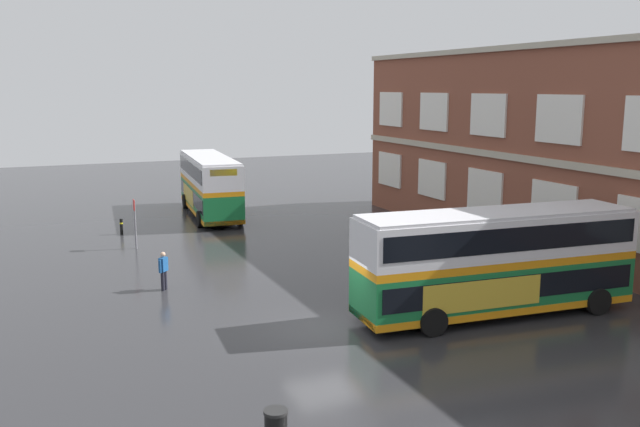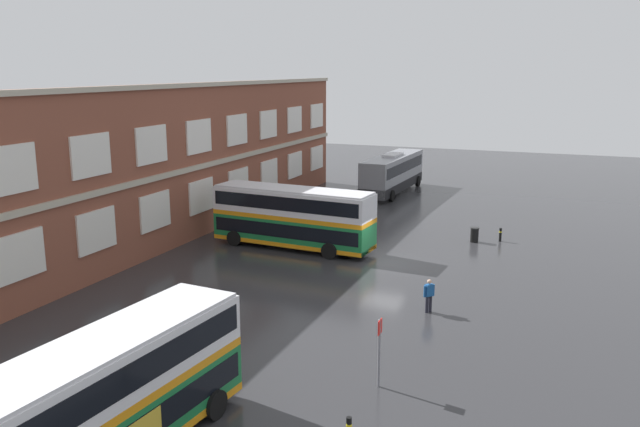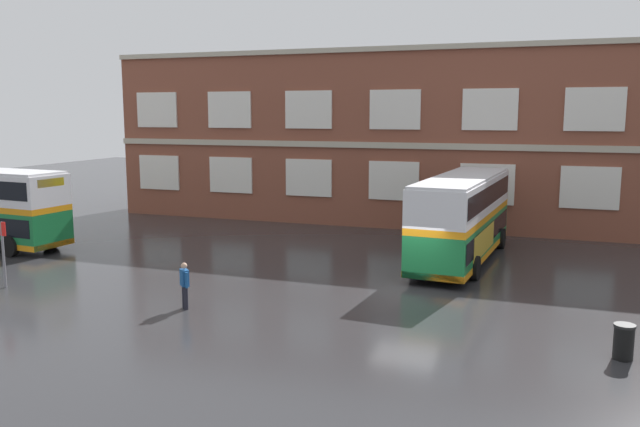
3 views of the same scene
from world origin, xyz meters
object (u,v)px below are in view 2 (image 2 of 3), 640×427
(double_decker_middle, at_px, (293,217))
(bus_stand_flag, at_px, (379,346))
(waiting_passenger, at_px, (429,294))
(safety_bollard_west, at_px, (500,234))
(touring_coach, at_px, (393,173))
(station_litter_bin, at_px, (474,235))
(double_decker_near, at_px, (101,403))

(double_decker_middle, bearing_deg, bus_stand_flag, -146.55)
(waiting_passenger, distance_m, safety_bollard_west, 15.32)
(touring_coach, relative_size, waiting_passenger, 7.11)
(bus_stand_flag, relative_size, safety_bollard_west, 2.84)
(double_decker_middle, height_order, safety_bollard_west, double_decker_middle)
(touring_coach, distance_m, safety_bollard_west, 19.03)
(touring_coach, bearing_deg, waiting_passenger, -161.11)
(waiting_passenger, height_order, station_litter_bin, waiting_passenger)
(double_decker_near, relative_size, waiting_passenger, 6.58)
(bus_stand_flag, height_order, safety_bollard_west, bus_stand_flag)
(bus_stand_flag, bearing_deg, double_decker_middle, 33.45)
(touring_coach, relative_size, station_litter_bin, 11.74)
(touring_coach, bearing_deg, safety_bollard_west, -141.09)
(touring_coach, distance_m, bus_stand_flag, 39.69)
(double_decker_near, relative_size, bus_stand_flag, 4.14)
(touring_coach, bearing_deg, double_decker_near, -175.01)
(waiting_passenger, relative_size, station_litter_bin, 1.65)
(double_decker_near, height_order, touring_coach, double_decker_near)
(double_decker_near, xyz_separation_m, station_litter_bin, (30.76, -6.23, -1.63))
(touring_coach, xyz_separation_m, station_litter_bin, (-15.60, -10.27, -1.39))
(double_decker_near, distance_m, station_litter_bin, 31.43)
(waiting_passenger, bearing_deg, double_decker_near, 159.19)
(double_decker_near, height_order, waiting_passenger, double_decker_near)
(touring_coach, distance_m, waiting_passenger, 31.72)
(waiting_passenger, xyz_separation_m, safety_bollard_west, (15.23, -1.66, -0.44))
(double_decker_near, height_order, station_litter_bin, double_decker_near)
(station_litter_bin, height_order, safety_bollard_west, station_litter_bin)
(station_litter_bin, relative_size, safety_bollard_west, 1.08)
(touring_coach, height_order, station_litter_bin, touring_coach)
(double_decker_middle, distance_m, station_litter_bin, 12.73)
(bus_stand_flag, xyz_separation_m, safety_bollard_west, (23.58, -1.71, -1.14))
(touring_coach, xyz_separation_m, bus_stand_flag, (-38.35, -10.22, -0.27))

